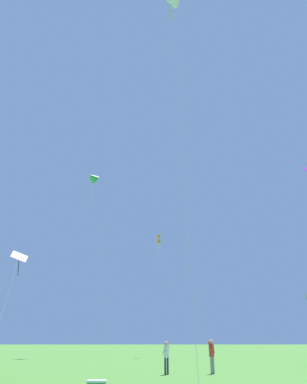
% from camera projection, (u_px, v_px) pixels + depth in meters
% --- Properties ---
extents(kite_green_small, '(4.94, 6.68, 23.64)m').
position_uv_depth(kite_green_small, '(92.00, 178.00, 49.44)').
color(kite_green_small, green).
rests_on(kite_green_small, ground_plane).
extents(kite_orange_box, '(4.10, 5.25, 14.11)m').
position_uv_depth(kite_orange_box, '(159.00, 241.00, 44.74)').
color(kite_orange_box, orange).
rests_on(kite_orange_box, ground_plane).
extents(kite_white_distant, '(1.63, 10.44, 30.10)m').
position_uv_depth(kite_white_distant, '(171.00, 1.00, 31.12)').
color(kite_white_distant, white).
rests_on(kite_white_distant, ground_plane).
extents(kite_pink_low, '(3.00, 10.32, 12.01)m').
position_uv_depth(kite_pink_low, '(19.00, 260.00, 43.18)').
color(kite_pink_low, pink).
rests_on(kite_pink_low, ground_plane).
extents(person_in_red_shirt, '(0.45, 0.35, 1.56)m').
position_uv_depth(person_in_red_shirt, '(166.00, 354.00, 18.23)').
color(person_in_red_shirt, '#2D3351').
rests_on(person_in_red_shirt, ground_plane).
extents(person_far_back, '(0.44, 0.43, 1.65)m').
position_uv_depth(person_far_back, '(212.00, 353.00, 18.68)').
color(person_far_back, gray).
rests_on(person_far_back, ground_plane).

